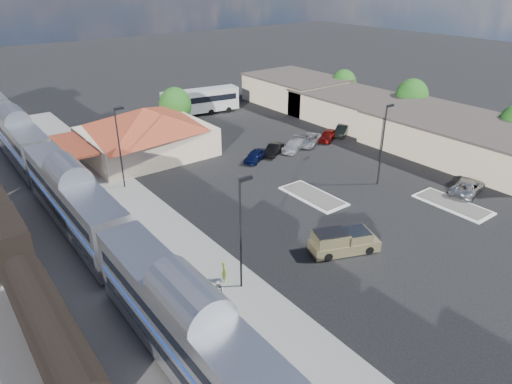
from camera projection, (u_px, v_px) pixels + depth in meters
ground at (297, 215)px, 44.53m from camera, size 280.00×280.00×0.00m
railbed at (51, 250)px, 38.81m from camera, size 16.00×100.00×0.12m
platform at (158, 227)px, 42.26m from camera, size 5.50×92.00×0.18m
passenger_train at (73, 203)px, 40.61m from camera, size 3.00×104.00×5.55m
station_depot at (145, 132)px, 57.90m from camera, size 18.35×12.24×6.20m
buildings_east at (373, 112)px, 69.02m from camera, size 14.40×51.40×4.80m
traffic_island_south at (313, 196)px, 48.10m from camera, size 3.30×7.50×0.21m
traffic_island_north at (453, 204)px, 46.36m from camera, size 3.30×7.50×0.21m
lamp_plat_s at (241, 226)px, 31.97m from camera, size 1.08×0.25×9.00m
lamp_plat_n at (120, 142)px, 47.75m from camera, size 1.08×0.25×9.00m
lamp_lot at (384, 138)px, 48.79m from camera, size 1.08×0.25×9.00m
tree_east_b at (412, 96)px, 69.80m from camera, size 4.94×4.94×6.96m
tree_east_c at (344, 83)px, 80.05m from camera, size 4.41×4.41×6.21m
tree_depot at (175, 105)px, 65.93m from camera, size 4.71×4.71×6.63m
pickup_truck at (344, 242)px, 38.32m from camera, size 6.18×4.12×2.01m
suv at (468, 187)px, 48.58m from camera, size 5.79×3.58×1.50m
coach_bus at (200, 100)px, 75.16m from camera, size 13.03×4.80×4.09m
person_a at (224, 271)px, 34.42m from camera, size 0.62×0.75×1.76m
person_b at (218, 293)px, 31.91m from camera, size 0.79×0.98×1.91m
parked_car_a at (255, 156)px, 56.95m from camera, size 4.43×3.46×1.41m
parked_car_b at (273, 150)px, 58.92m from camera, size 4.34×3.35×1.38m
parked_car_c at (293, 145)px, 60.44m from camera, size 5.20×3.99×1.40m
parked_car_d at (310, 140)px, 62.39m from camera, size 5.58×4.50×1.41m
parked_car_e at (328, 135)px, 63.90m from camera, size 4.72×3.56×1.50m
parked_car_f at (342, 131)px, 65.86m from camera, size 4.70×3.55×1.48m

